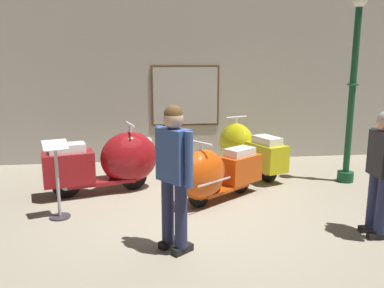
{
  "coord_description": "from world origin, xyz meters",
  "views": [
    {
      "loc": [
        -0.69,
        -5.17,
        2.14
      ],
      "look_at": [
        0.1,
        1.48,
        0.72
      ],
      "focal_mm": 37.54,
      "sensor_mm": 36.0,
      "label": 1
    }
  ],
  "objects_px": {
    "scooter_1": "(214,174)",
    "visitor_1": "(174,169)",
    "scooter_0": "(111,162)",
    "visitor_0": "(381,165)",
    "info_stanchion": "(58,186)",
    "scooter_2": "(245,148)",
    "lamppost": "(353,88)"
  },
  "relations": [
    {
      "from": "scooter_1",
      "to": "scooter_2",
      "type": "bearing_deg",
      "value": -155.82
    },
    {
      "from": "visitor_1",
      "to": "info_stanchion",
      "type": "xyz_separation_m",
      "value": [
        -1.5,
        1.14,
        -0.51
      ]
    },
    {
      "from": "lamppost",
      "to": "visitor_1",
      "type": "xyz_separation_m",
      "value": [
        -3.23,
        -2.27,
        -0.69
      ]
    },
    {
      "from": "scooter_0",
      "to": "scooter_1",
      "type": "distance_m",
      "value": 1.72
    },
    {
      "from": "scooter_1",
      "to": "info_stanchion",
      "type": "bearing_deg",
      "value": -26.95
    },
    {
      "from": "scooter_0",
      "to": "lamppost",
      "type": "height_order",
      "value": "lamppost"
    },
    {
      "from": "lamppost",
      "to": "visitor_0",
      "type": "relative_size",
      "value": 2.08
    },
    {
      "from": "scooter_0",
      "to": "lamppost",
      "type": "distance_m",
      "value": 4.24
    },
    {
      "from": "lamppost",
      "to": "visitor_1",
      "type": "height_order",
      "value": "lamppost"
    },
    {
      "from": "scooter_1",
      "to": "visitor_1",
      "type": "bearing_deg",
      "value": 27.99
    },
    {
      "from": "info_stanchion",
      "to": "lamppost",
      "type": "bearing_deg",
      "value": 13.48
    },
    {
      "from": "visitor_1",
      "to": "scooter_0",
      "type": "bearing_deg",
      "value": 73.74
    },
    {
      "from": "scooter_2",
      "to": "info_stanchion",
      "type": "xyz_separation_m",
      "value": [
        -3.08,
        -1.92,
        -0.03
      ]
    },
    {
      "from": "visitor_0",
      "to": "info_stanchion",
      "type": "height_order",
      "value": "visitor_0"
    },
    {
      "from": "visitor_0",
      "to": "visitor_1",
      "type": "distance_m",
      "value": 2.49
    },
    {
      "from": "scooter_0",
      "to": "info_stanchion",
      "type": "height_order",
      "value": "scooter_0"
    },
    {
      "from": "scooter_1",
      "to": "visitor_0",
      "type": "bearing_deg",
      "value": 104.73
    },
    {
      "from": "scooter_2",
      "to": "visitor_1",
      "type": "xyz_separation_m",
      "value": [
        -1.58,
        -3.06,
        0.48
      ]
    },
    {
      "from": "scooter_2",
      "to": "visitor_0",
      "type": "xyz_separation_m",
      "value": [
        0.91,
        -2.96,
        0.42
      ]
    },
    {
      "from": "scooter_1",
      "to": "visitor_0",
      "type": "height_order",
      "value": "visitor_0"
    },
    {
      "from": "scooter_2",
      "to": "info_stanchion",
      "type": "distance_m",
      "value": 3.63
    },
    {
      "from": "scooter_0",
      "to": "visitor_0",
      "type": "xyz_separation_m",
      "value": [
        3.35,
        -2.09,
        0.39
      ]
    },
    {
      "from": "scooter_1",
      "to": "visitor_0",
      "type": "distance_m",
      "value": 2.31
    },
    {
      "from": "scooter_2",
      "to": "visitor_1",
      "type": "height_order",
      "value": "visitor_1"
    },
    {
      "from": "visitor_0",
      "to": "visitor_1",
      "type": "relative_size",
      "value": 0.93
    },
    {
      "from": "scooter_1",
      "to": "visitor_1",
      "type": "distance_m",
      "value": 1.76
    },
    {
      "from": "info_stanchion",
      "to": "scooter_0",
      "type": "bearing_deg",
      "value": 58.8
    },
    {
      "from": "scooter_2",
      "to": "visitor_1",
      "type": "relative_size",
      "value": 1.07
    },
    {
      "from": "scooter_0",
      "to": "info_stanchion",
      "type": "relative_size",
      "value": 1.76
    },
    {
      "from": "scooter_2",
      "to": "scooter_0",
      "type": "bearing_deg",
      "value": 87.24
    },
    {
      "from": "scooter_0",
      "to": "scooter_1",
      "type": "relative_size",
      "value": 1.22
    },
    {
      "from": "scooter_1",
      "to": "visitor_0",
      "type": "relative_size",
      "value": 1.0
    }
  ]
}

